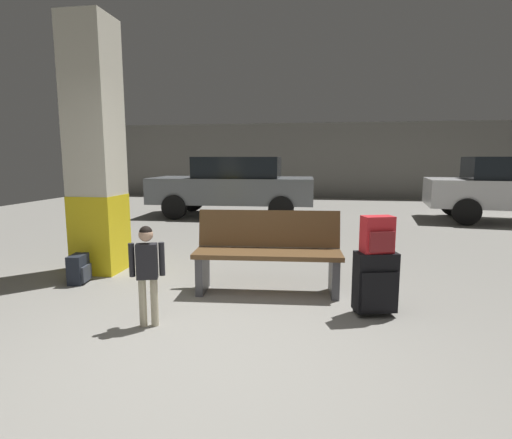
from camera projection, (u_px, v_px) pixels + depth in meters
The scene contains 9 objects.
ground_plane at pixel (270, 248), 6.89m from camera, with size 18.00×18.00×0.10m, color gray.
garage_back_wall at pixel (299, 161), 15.33m from camera, with size 18.00×0.12×2.80m, color slate.
structural_pillar at pixel (95, 149), 5.09m from camera, with size 0.57×0.57×3.18m.
bench at pixel (268, 252), 4.44m from camera, with size 1.64×0.65×0.89m.
suitcase at pixel (375, 282), 3.76m from camera, with size 0.42×0.31×0.60m.
backpack_bright at pixel (378, 235), 3.69m from camera, with size 0.32×0.26×0.34m.
child at pixel (147, 265), 3.48m from camera, with size 0.29×0.18×0.90m.
backpack_dark_floor at pixel (79, 269), 4.76m from camera, with size 0.22×0.30×0.34m.
parked_car_far at pixel (234, 185), 10.33m from camera, with size 4.16×1.91×1.51m.
Camera 1 is at (0.82, -2.69, 1.46)m, focal length 28.23 mm.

